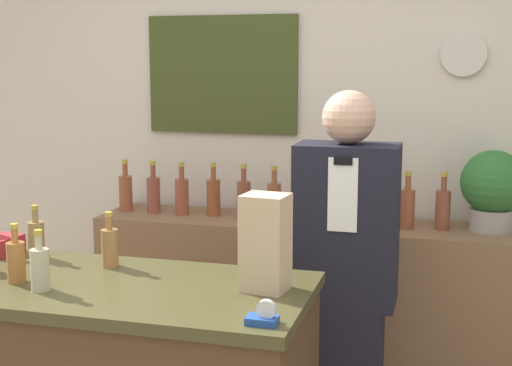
% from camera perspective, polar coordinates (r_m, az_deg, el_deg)
% --- Properties ---
extents(back_wall, '(5.20, 0.09, 2.70)m').
position_cam_1_polar(back_wall, '(3.76, 3.20, 4.44)').
color(back_wall, beige).
rests_on(back_wall, ground_plane).
extents(back_shelf, '(2.26, 0.42, 0.92)m').
position_cam_1_polar(back_shelf, '(3.66, 5.10, -10.16)').
color(back_shelf, brown).
rests_on(back_shelf, ground_plane).
extents(shopkeeper, '(0.40, 0.25, 1.59)m').
position_cam_1_polar(shopkeeper, '(2.92, 7.14, -8.42)').
color(shopkeeper, black).
rests_on(shopkeeper, ground_plane).
extents(potted_plant, '(0.30, 0.30, 0.38)m').
position_cam_1_polar(potted_plant, '(3.48, 18.42, -0.31)').
color(potted_plant, '#9E998E').
rests_on(potted_plant, back_shelf).
extents(paper_bag, '(0.16, 0.14, 0.32)m').
position_cam_1_polar(paper_bag, '(2.31, 0.76, -4.79)').
color(paper_bag, tan).
rests_on(paper_bag, display_counter).
extents(tape_dispenser, '(0.09, 0.06, 0.07)m').
position_cam_1_polar(tape_dispenser, '(2.05, 0.61, -10.63)').
color(tape_dispenser, '#1E4799').
rests_on(tape_dispenser, display_counter).
extents(gift_box, '(0.13, 0.15, 0.07)m').
position_cam_1_polar(gift_box, '(2.93, -19.64, -4.70)').
color(gift_box, maroon).
rests_on(gift_box, display_counter).
extents(counter_bottle_2, '(0.06, 0.06, 0.20)m').
position_cam_1_polar(counter_bottle_2, '(2.83, -17.18, -4.23)').
color(counter_bottle_2, olive).
rests_on(counter_bottle_2, display_counter).
extents(counter_bottle_3, '(0.06, 0.06, 0.20)m').
position_cam_1_polar(counter_bottle_3, '(2.54, -18.65, -5.89)').
color(counter_bottle_3, '#A0652F').
rests_on(counter_bottle_3, display_counter).
extents(counter_bottle_4, '(0.06, 0.06, 0.20)m').
position_cam_1_polar(counter_bottle_4, '(2.42, -16.90, -6.51)').
color(counter_bottle_4, '#B2AF89').
rests_on(counter_bottle_4, display_counter).
extents(counter_bottle_5, '(0.06, 0.06, 0.20)m').
position_cam_1_polar(counter_bottle_5, '(2.64, -11.62, -4.98)').
color(counter_bottle_5, '#9C6B3C').
rests_on(counter_bottle_5, display_counter).
extents(shelf_bottle_0, '(0.07, 0.07, 0.27)m').
position_cam_1_polar(shelf_bottle_0, '(3.83, -10.38, -0.68)').
color(shelf_bottle_0, brown).
rests_on(shelf_bottle_0, back_shelf).
extents(shelf_bottle_1, '(0.07, 0.07, 0.27)m').
position_cam_1_polar(shelf_bottle_1, '(3.76, -8.20, -0.82)').
color(shelf_bottle_1, brown).
rests_on(shelf_bottle_1, back_shelf).
extents(shelf_bottle_2, '(0.07, 0.07, 0.27)m').
position_cam_1_polar(shelf_bottle_2, '(3.69, -5.94, -0.97)').
color(shelf_bottle_2, brown).
rests_on(shelf_bottle_2, back_shelf).
extents(shelf_bottle_3, '(0.07, 0.07, 0.27)m').
position_cam_1_polar(shelf_bottle_3, '(3.66, -3.42, -1.03)').
color(shelf_bottle_3, brown).
rests_on(shelf_bottle_3, back_shelf).
extents(shelf_bottle_4, '(0.07, 0.07, 0.27)m').
position_cam_1_polar(shelf_bottle_4, '(3.61, -0.99, -1.17)').
color(shelf_bottle_4, brown).
rests_on(shelf_bottle_4, back_shelf).
extents(shelf_bottle_5, '(0.07, 0.07, 0.27)m').
position_cam_1_polar(shelf_bottle_5, '(3.55, 1.46, -1.35)').
color(shelf_bottle_5, brown).
rests_on(shelf_bottle_5, back_shelf).
extents(shelf_bottle_6, '(0.07, 0.07, 0.27)m').
position_cam_1_polar(shelf_bottle_6, '(3.50, 4.00, -1.51)').
color(shelf_bottle_6, brown).
rests_on(shelf_bottle_6, back_shelf).
extents(shelf_bottle_7, '(0.07, 0.07, 0.27)m').
position_cam_1_polar(shelf_bottle_7, '(3.48, 6.64, -1.64)').
color(shelf_bottle_7, brown).
rests_on(shelf_bottle_7, back_shelf).
extents(shelf_bottle_8, '(0.07, 0.07, 0.27)m').
position_cam_1_polar(shelf_bottle_8, '(3.46, 9.31, -1.77)').
color(shelf_bottle_8, brown).
rests_on(shelf_bottle_8, back_shelf).
extents(shelf_bottle_9, '(0.07, 0.07, 0.27)m').
position_cam_1_polar(shelf_bottle_9, '(3.45, 12.01, -1.89)').
color(shelf_bottle_9, brown).
rests_on(shelf_bottle_9, back_shelf).
extents(shelf_bottle_10, '(0.07, 0.07, 0.27)m').
position_cam_1_polar(shelf_bottle_10, '(3.46, 14.72, -1.95)').
color(shelf_bottle_10, brown).
rests_on(shelf_bottle_10, back_shelf).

